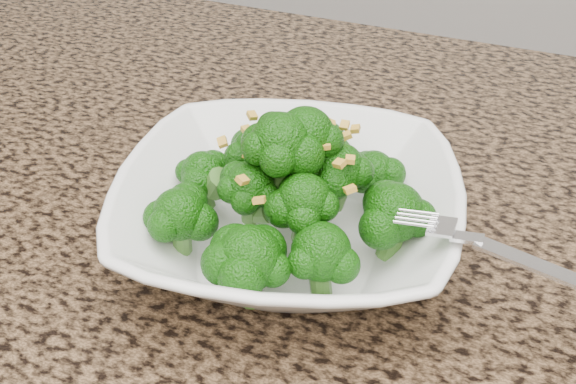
% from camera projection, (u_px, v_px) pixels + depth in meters
% --- Properties ---
extents(granite_counter, '(1.64, 1.04, 0.03)m').
position_uv_depth(granite_counter, '(302.00, 338.00, 0.49)').
color(granite_counter, brown).
rests_on(granite_counter, cabinet).
extents(bowl, '(0.31, 0.31, 0.06)m').
position_uv_depth(bowl, '(288.00, 213.00, 0.53)').
color(bowl, white).
rests_on(bowl, granite_counter).
extents(broccoli_pile, '(0.22, 0.22, 0.08)m').
position_uv_depth(broccoli_pile, '(288.00, 133.00, 0.49)').
color(broccoli_pile, '#15580A').
rests_on(broccoli_pile, bowl).
extents(garlic_topping, '(0.13, 0.13, 0.01)m').
position_uv_depth(garlic_topping, '(288.00, 78.00, 0.47)').
color(garlic_topping, gold).
rests_on(garlic_topping, broccoli_pile).
extents(fork, '(0.17, 0.03, 0.01)m').
position_uv_depth(fork, '(473.00, 240.00, 0.45)').
color(fork, silver).
rests_on(fork, bowl).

